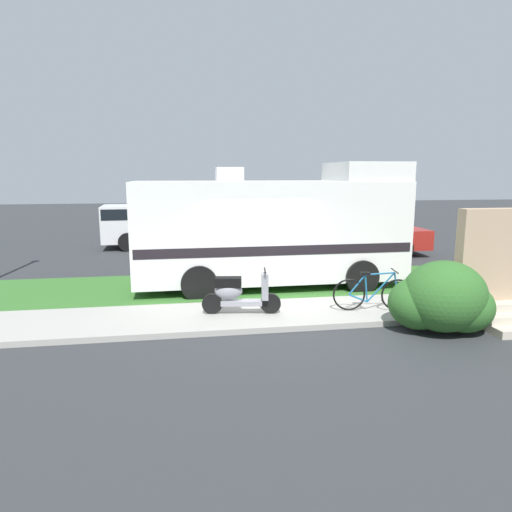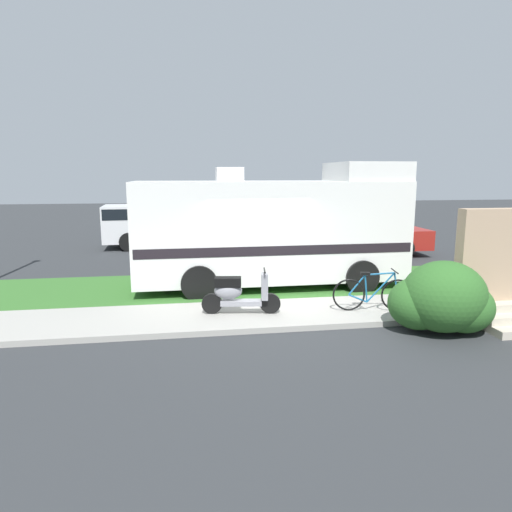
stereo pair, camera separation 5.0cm
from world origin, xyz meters
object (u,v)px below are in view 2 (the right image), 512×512
(pickup_truck_far, at_px, (155,225))
(bottle_spare, at_px, (447,304))
(bicycle, at_px, (373,293))
(bottle_green, at_px, (462,302))
(motorhome_rv, at_px, (274,229))
(scooter, at_px, (238,293))
(pickup_truck_near, at_px, (337,232))

(pickup_truck_far, xyz_separation_m, bottle_spare, (6.98, -10.84, -0.73))
(bicycle, distance_m, bottle_green, 2.16)
(motorhome_rv, xyz_separation_m, pickup_truck_far, (-3.63, 7.75, -0.66))
(motorhome_rv, bearing_deg, scooter, -115.97)
(scooter, height_order, pickup_truck_far, pickup_truck_far)
(bottle_green, xyz_separation_m, bottle_spare, (-0.44, -0.13, 0.01))
(pickup_truck_far, xyz_separation_m, bottle_green, (7.42, -10.71, -0.74))
(motorhome_rv, bearing_deg, pickup_truck_near, 52.58)
(motorhome_rv, bearing_deg, pickup_truck_far, 115.10)
(scooter, bearing_deg, bicycle, -5.19)
(scooter, relative_size, pickup_truck_far, 0.30)
(scooter, xyz_separation_m, bicycle, (2.95, -0.27, -0.06))
(motorhome_rv, distance_m, bottle_spare, 4.76)
(motorhome_rv, relative_size, bottle_green, 32.13)
(pickup_truck_far, relative_size, bottle_spare, 22.34)
(bicycle, distance_m, pickup_truck_near, 7.48)
(motorhome_rv, height_order, pickup_truck_far, motorhome_rv)
(motorhome_rv, xyz_separation_m, scooter, (-1.30, -2.68, -1.04))
(bicycle, height_order, bottle_green, bicycle)
(pickup_truck_near, xyz_separation_m, bottle_spare, (0.03, -7.43, -0.69))
(motorhome_rv, relative_size, scooter, 4.25)
(scooter, xyz_separation_m, bottle_spare, (4.65, -0.42, -0.35))
(bicycle, bearing_deg, scooter, 174.81)
(bicycle, height_order, pickup_truck_far, pickup_truck_far)
(scooter, distance_m, bottle_spare, 4.68)
(motorhome_rv, xyz_separation_m, bottle_spare, (3.35, -3.09, -1.39))
(motorhome_rv, bearing_deg, bicycle, -60.72)
(pickup_truck_far, relative_size, bottle_green, 24.79)
(motorhome_rv, relative_size, pickup_truck_near, 1.26)
(bicycle, bearing_deg, pickup_truck_far, 116.28)
(pickup_truck_near, distance_m, bottle_green, 7.35)
(pickup_truck_near, bearing_deg, motorhome_rv, -127.42)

